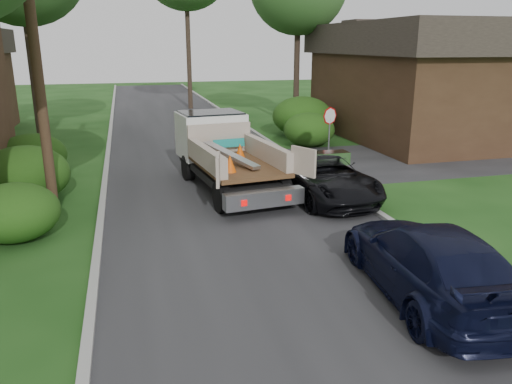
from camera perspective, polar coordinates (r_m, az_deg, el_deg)
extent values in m
plane|color=#173F12|center=(12.18, 1.81, -7.78)|extent=(120.00, 120.00, 0.00)
cube|color=#28282B|center=(21.47, -5.77, 2.97)|extent=(8.00, 90.00, 0.02)
cube|color=#28282B|center=(25.32, 22.60, 3.86)|extent=(16.00, 7.00, 0.02)
cube|color=#9E9E99|center=(21.24, -16.76, 2.35)|extent=(0.20, 90.00, 0.12)
cube|color=#9E9E99|center=(22.43, 4.64, 3.74)|extent=(0.20, 90.00, 0.12)
cylinder|color=slate|center=(21.72, 8.32, 5.73)|extent=(0.06, 0.06, 2.00)
cylinder|color=#B20A0A|center=(21.54, 8.45, 8.60)|extent=(0.71, 0.32, 0.76)
cylinder|color=#382619|center=(15.80, -24.01, 15.13)|extent=(0.30, 0.30, 10.00)
cube|color=#3C2718|center=(29.60, 18.84, 10.33)|extent=(9.00, 12.00, 4.50)
cube|color=#332B26|center=(29.47, 19.41, 16.22)|extent=(9.72, 12.96, 1.60)
cube|color=#332B26|center=(29.49, 19.57, 17.76)|extent=(9.72, 1.80, 0.20)
ellipsoid|color=#16420F|center=(14.60, -25.93, -2.11)|extent=(2.34, 2.34, 1.53)
ellipsoid|color=#16420F|center=(17.92, -24.95, 1.82)|extent=(2.86, 2.86, 1.87)
ellipsoid|color=#16420F|center=(21.36, -24.19, 3.84)|extent=(2.60, 2.60, 1.70)
ellipsoid|color=#16420F|center=(25.62, 6.08, 7.11)|extent=(2.60, 2.60, 1.70)
ellipsoid|color=#16420F|center=(28.61, 5.30, 8.63)|extent=(3.38, 3.38, 2.21)
cylinder|color=#2D2119|center=(27.97, -24.35, 14.09)|extent=(0.36, 0.36, 9.00)
cylinder|color=#2D2119|center=(32.45, 4.70, 15.15)|extent=(0.36, 0.36, 8.50)
cylinder|color=#2D2119|center=(40.96, -7.77, 17.09)|extent=(0.36, 0.36, 11.00)
cylinder|color=black|center=(19.22, -7.75, 2.78)|extent=(0.44, 1.01, 0.98)
cylinder|color=black|center=(19.80, -1.94, 3.33)|extent=(0.44, 1.01, 0.98)
cylinder|color=black|center=(15.38, -3.95, -0.61)|extent=(0.44, 1.01, 0.98)
cylinder|color=black|center=(16.09, 3.06, 0.19)|extent=(0.44, 1.01, 0.98)
cube|color=black|center=(17.63, -2.94, 2.27)|extent=(2.93, 6.53, 0.26)
cube|color=white|center=(19.56, -5.16, 6.52)|extent=(2.61, 2.23, 1.69)
cube|color=black|center=(19.46, -5.21, 8.25)|extent=(2.43, 2.05, 0.60)
cube|color=#472D19|center=(16.83, -2.12, 3.04)|extent=(2.85, 4.18, 0.13)
cube|color=beige|center=(18.52, -4.19, 6.15)|extent=(2.39, 0.40, 1.09)
cube|color=beige|center=(16.42, -5.72, 3.99)|extent=(0.72, 3.70, 0.65)
cube|color=beige|center=(17.13, 1.30, 4.59)|extent=(0.72, 3.70, 0.65)
cube|color=silver|center=(14.85, 0.93, -0.75)|extent=(2.53, 0.68, 0.49)
cube|color=#B20505|center=(14.43, -1.36, -1.28)|extent=(0.18, 0.06, 0.17)
cube|color=#B20505|center=(14.96, 3.72, -0.66)|extent=(0.18, 0.06, 0.17)
cube|color=beige|center=(14.29, -4.35, 2.58)|extent=(0.30, 0.97, 0.87)
cube|color=beige|center=(15.29, 5.43, 3.48)|extent=(0.52, 0.91, 0.87)
cube|color=silver|center=(16.78, -2.96, 4.28)|extent=(1.49, 2.69, 0.50)
cone|color=#F2590A|center=(15.66, -3.00, 3.27)|extent=(0.44, 0.44, 0.54)
cone|color=#F2590A|center=(17.46, -1.85, 4.67)|extent=(0.44, 0.44, 0.54)
cube|color=#148C84|center=(18.38, -3.11, 5.61)|extent=(1.20, 0.25, 0.31)
imported|color=black|center=(16.93, 7.58, 1.74)|extent=(2.84, 5.42, 1.46)
imported|color=black|center=(10.84, 19.17, -7.46)|extent=(2.70, 5.53, 1.55)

